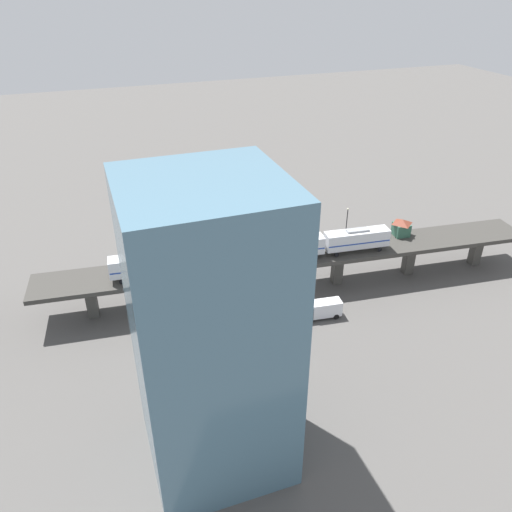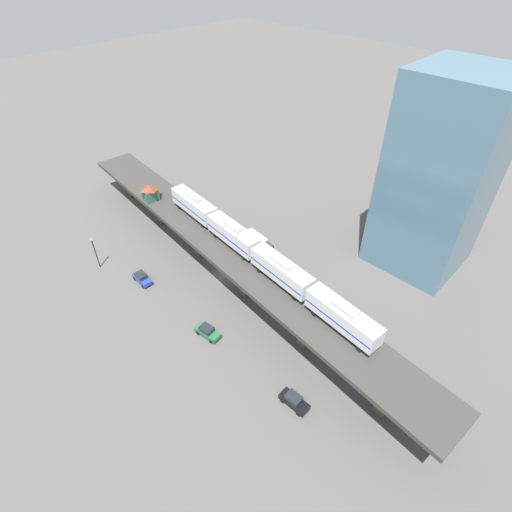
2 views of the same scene
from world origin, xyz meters
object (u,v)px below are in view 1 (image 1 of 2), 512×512
office_tower (211,337)px  street_car_green (230,262)px  subway_train (256,251)px  signal_hut (401,227)px  street_lamp (347,220)px  delivery_truck (321,309)px  street_car_black (141,279)px  street_car_blue (313,246)px

office_tower → street_car_green: bearing=-19.1°
subway_train → office_tower: size_ratio=1.38×
signal_hut → street_lamp: signal_hut is taller
street_car_green → delivery_truck: bearing=-156.1°
office_tower → street_lamp: bearing=-43.1°
street_car_black → street_car_blue: bearing=-89.0°
signal_hut → street_car_blue: size_ratio=0.79×
street_car_green → delivery_truck: delivery_truck is taller
street_car_blue → street_lamp: 10.78m
subway_train → street_car_green: (12.51, 1.11, -8.96)m
signal_hut → street_car_blue: (12.04, 12.66, -8.22)m
subway_train → office_tower: bearing=152.1°
delivery_truck → street_lamp: (25.59, -18.68, 2.35)m
signal_hut → street_car_green: size_ratio=0.77×
street_car_blue → street_lamp: bearing=-70.5°
street_car_black → subway_train: bearing=-122.3°
street_car_black → street_lamp: size_ratio=0.64×
subway_train → office_tower: 34.68m
office_tower → subway_train: bearing=-27.9°
street_car_green → street_lamp: 28.79m
subway_train → signal_hut: bearing=-88.7°
office_tower → delivery_truck: bearing=-50.1°
street_car_green → signal_hut: bearing=-110.6°
subway_train → signal_hut: (0.70, -30.21, -0.74)m
street_car_blue → signal_hut: bearing=-133.6°
street_car_blue → street_lamp: street_lamp is taller
signal_hut → street_car_black: bearing=77.0°
street_lamp → office_tower: (-45.98, 43.05, 13.89)m
street_car_black → street_lamp: bearing=-85.0°
subway_train → street_car_green: 15.43m
street_car_black → delivery_truck: 35.15m
signal_hut → street_lamp: bearing=10.8°
signal_hut → street_car_green: 34.47m
street_car_green → delivery_truck: size_ratio=0.62×
delivery_truck → street_lamp: 31.77m
street_lamp → subway_train: bearing=120.7°
signal_hut → delivery_truck: signal_hut is taller
street_car_blue → street_car_black: bearing=91.0°
signal_hut → street_lamp: (15.48, 2.95, -5.05)m
street_car_blue → street_car_black: 36.75m
street_car_blue → street_car_green: bearing=90.7°
street_car_blue → office_tower: size_ratio=0.12×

